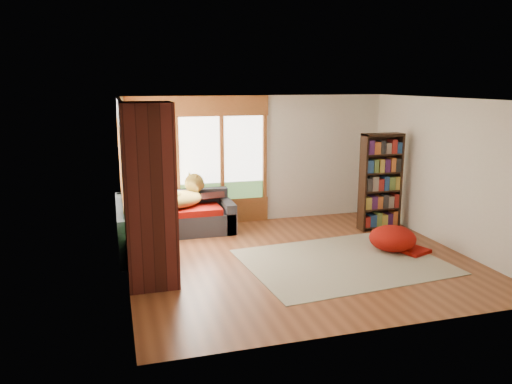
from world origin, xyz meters
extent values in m
plane|color=brown|center=(0.00, 0.00, 0.00)|extent=(5.50, 5.50, 0.00)
plane|color=white|center=(0.00, 0.00, 2.60)|extent=(5.50, 5.50, 0.00)
cube|color=silver|center=(0.00, 2.50, 1.30)|extent=(5.50, 0.04, 2.60)
cube|color=silver|center=(0.00, -2.50, 1.30)|extent=(5.50, 0.04, 2.60)
cube|color=silver|center=(-2.75, 0.00, 1.30)|extent=(0.04, 5.00, 2.60)
cube|color=silver|center=(2.75, 0.00, 1.30)|extent=(0.04, 5.00, 2.60)
cube|color=brown|center=(-1.20, 2.47, 1.35)|extent=(2.82, 0.10, 1.90)
cube|color=white|center=(-1.20, 2.47, 1.35)|extent=(2.54, 0.09, 1.62)
cube|color=brown|center=(-2.72, 1.20, 1.35)|extent=(0.10, 2.62, 1.90)
cube|color=white|center=(-2.72, 1.20, 1.35)|extent=(0.09, 2.36, 1.62)
cube|color=#6A814E|center=(-2.69, 2.03, 1.75)|extent=(0.03, 0.72, 0.90)
cube|color=#471914|center=(-2.40, -0.35, 1.30)|extent=(0.70, 0.70, 2.60)
cube|color=#2A2B2F|center=(-1.65, 2.05, 0.21)|extent=(2.20, 0.90, 0.42)
cube|color=#2A2B2F|center=(-1.65, 2.40, 0.61)|extent=(2.20, 0.20, 0.38)
cube|color=#2A2B2F|center=(-0.65, 2.05, 0.30)|extent=(0.20, 0.90, 0.60)
cube|color=#A0140A|center=(-1.75, 1.93, 0.48)|extent=(1.90, 0.66, 0.12)
cube|color=#2A2B2F|center=(-2.30, 1.40, 0.21)|extent=(0.90, 2.20, 0.42)
cube|color=#2A2B2F|center=(-2.65, 1.40, 0.61)|extent=(0.20, 2.20, 0.38)
cube|color=#2A2B2F|center=(-2.30, 0.40, 0.30)|extent=(0.90, 0.20, 0.60)
cube|color=#A0140A|center=(-2.18, 1.05, 0.48)|extent=(0.66, 1.20, 0.12)
cube|color=#A0140A|center=(-2.18, 2.00, 0.48)|extent=(0.66, 0.66, 0.12)
cube|color=beige|center=(0.63, -0.31, 0.01)|extent=(3.29, 2.63, 0.01)
cube|color=black|center=(2.53, 1.22, 0.95)|extent=(0.04, 0.27, 1.90)
cube|color=black|center=(1.75, 1.22, 0.95)|extent=(0.04, 0.27, 1.90)
cube|color=black|center=(2.14, 1.35, 0.95)|extent=(0.81, 0.02, 1.90)
cube|color=black|center=(2.14, 1.22, 0.06)|extent=(0.73, 0.25, 0.03)
cube|color=black|center=(2.14, 1.22, 0.42)|extent=(0.73, 0.25, 0.03)
cube|color=black|center=(2.14, 1.22, 0.78)|extent=(0.73, 0.25, 0.03)
cube|color=black|center=(2.14, 1.22, 1.14)|extent=(0.73, 0.25, 0.03)
cube|color=black|center=(2.14, 1.22, 1.50)|extent=(0.73, 0.25, 0.03)
cube|color=black|center=(2.14, 1.22, 1.86)|extent=(0.73, 0.25, 0.03)
cube|color=#726659|center=(2.14, 1.20, 0.95)|extent=(0.69, 0.19, 1.74)
ellipsoid|color=#A0140A|center=(1.70, -0.02, 0.23)|extent=(0.83, 0.83, 0.43)
ellipsoid|color=olive|center=(-1.67, 1.95, 0.77)|extent=(1.09, 0.98, 0.31)
sphere|color=olive|center=(-1.38, 2.12, 0.92)|extent=(0.51, 0.51, 0.37)
cone|color=olive|center=(-1.44, 2.09, 1.06)|extent=(0.19, 0.19, 0.16)
ellipsoid|color=black|center=(-2.28, 0.93, 0.74)|extent=(0.76, 0.93, 0.27)
sphere|color=black|center=(-2.37, 1.20, 0.87)|extent=(0.42, 0.42, 0.33)
cone|color=black|center=(-2.36, 1.15, 1.00)|extent=(0.15, 0.15, 0.14)
cube|color=#341B18|center=(-0.95, 2.26, 0.78)|extent=(0.45, 0.12, 0.45)
cube|color=#341B18|center=(-1.55, 2.26, 0.78)|extent=(0.45, 0.12, 0.45)
cube|color=#341B18|center=(-2.48, 1.80, 0.78)|extent=(0.45, 0.12, 0.45)
cube|color=#341B18|center=(-2.48, 0.70, 0.78)|extent=(0.45, 0.12, 0.45)
cube|color=#A0140A|center=(-2.15, 2.26, 0.78)|extent=(0.42, 0.12, 0.42)
camera|label=1|loc=(-2.85, -7.29, 2.86)|focal=35.00mm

